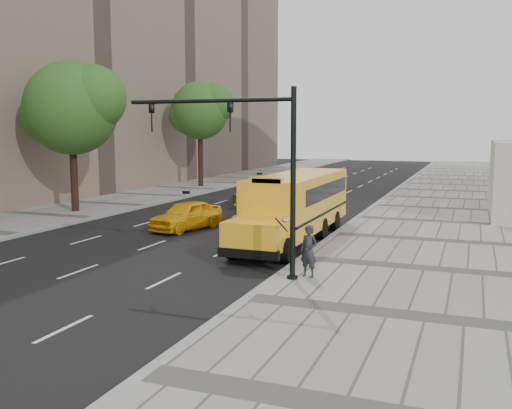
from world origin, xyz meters
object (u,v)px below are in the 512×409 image
(school_bus, at_px, (297,201))
(traffic_signal, at_px, (253,158))
(tree_c, at_px, (201,110))
(tree_b, at_px, (73,108))
(pedestrian, at_px, (309,251))
(taxi_near, at_px, (186,215))
(taxi_far, at_px, (260,193))

(school_bus, xyz_separation_m, traffic_signal, (0.69, -7.41, 2.33))
(tree_c, height_order, traffic_signal, tree_c)
(school_bus, distance_m, traffic_signal, 7.79)
(tree_b, xyz_separation_m, pedestrian, (17.44, -10.11, -5.33))
(school_bus, distance_m, pedestrian, 7.50)
(school_bus, distance_m, taxi_near, 6.09)
(taxi_near, bearing_deg, taxi_far, 101.45)
(tree_b, height_order, taxi_near, tree_b)
(tree_c, height_order, school_bus, tree_c)
(pedestrian, relative_size, traffic_signal, 0.27)
(pedestrian, xyz_separation_m, traffic_signal, (-1.85, -0.39, 3.06))
(taxi_far, bearing_deg, tree_c, 130.35)
(taxi_far, xyz_separation_m, pedestrian, (8.28, -17.33, 0.19))
(traffic_signal, bearing_deg, taxi_far, 109.94)
(school_bus, relative_size, taxi_far, 2.27)
(tree_b, distance_m, pedestrian, 20.85)
(taxi_near, distance_m, pedestrian, 11.32)
(tree_b, distance_m, school_bus, 15.89)
(taxi_far, distance_m, traffic_signal, 19.13)
(school_bus, distance_m, taxi_far, 11.84)
(taxi_far, relative_size, traffic_signal, 0.79)
(school_bus, bearing_deg, tree_c, 126.54)
(school_bus, bearing_deg, tree_b, 168.27)
(tree_c, relative_size, taxi_far, 1.81)
(pedestrian, bearing_deg, school_bus, 127.55)
(tree_c, xyz_separation_m, taxi_far, (9.17, -9.80, -5.92))
(taxi_near, relative_size, pedestrian, 2.46)
(traffic_signal, bearing_deg, tree_b, 146.03)
(school_bus, height_order, taxi_near, school_bus)
(taxi_far, xyz_separation_m, traffic_signal, (6.43, -17.72, 3.25))
(traffic_signal, bearing_deg, school_bus, 95.34)
(taxi_far, height_order, traffic_signal, traffic_signal)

